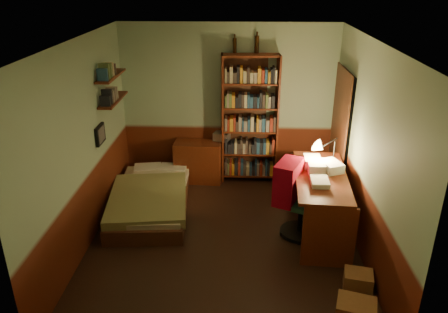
{
  "coord_description": "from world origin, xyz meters",
  "views": [
    {
      "loc": [
        0.22,
        -4.95,
        3.34
      ],
      "look_at": [
        0.0,
        0.25,
        1.1
      ],
      "focal_mm": 35.0,
      "sensor_mm": 36.0,
      "label": 1
    }
  ],
  "objects_px": {
    "bookshelf": "(249,120)",
    "desk_lamp": "(335,144)",
    "cardboard_box_b": "(358,281)",
    "mini_stereo": "(222,136)",
    "office_chair": "(301,202)",
    "dresser": "(198,162)",
    "bed": "(150,192)",
    "desk": "(319,204)"
  },
  "relations": [
    {
      "from": "desk_lamp",
      "to": "cardboard_box_b",
      "type": "distance_m",
      "value": 1.85
    },
    {
      "from": "desk_lamp",
      "to": "mini_stereo",
      "type": "bearing_deg",
      "value": 115.83
    },
    {
      "from": "office_chair",
      "to": "cardboard_box_b",
      "type": "relative_size",
      "value": 3.18
    },
    {
      "from": "bed",
      "to": "dresser",
      "type": "bearing_deg",
      "value": 54.01
    },
    {
      "from": "mini_stereo",
      "to": "cardboard_box_b",
      "type": "distance_m",
      "value": 3.35
    },
    {
      "from": "bed",
      "to": "bookshelf",
      "type": "distance_m",
      "value": 1.99
    },
    {
      "from": "cardboard_box_b",
      "to": "mini_stereo",
      "type": "bearing_deg",
      "value": 120.51
    },
    {
      "from": "dresser",
      "to": "office_chair",
      "type": "bearing_deg",
      "value": -42.74
    },
    {
      "from": "bed",
      "to": "bookshelf",
      "type": "relative_size",
      "value": 0.91
    },
    {
      "from": "desk_lamp",
      "to": "dresser",
      "type": "bearing_deg",
      "value": 124.43
    },
    {
      "from": "dresser",
      "to": "bookshelf",
      "type": "distance_m",
      "value": 1.11
    },
    {
      "from": "dresser",
      "to": "bookshelf",
      "type": "bearing_deg",
      "value": 9.29
    },
    {
      "from": "bookshelf",
      "to": "desk",
      "type": "distance_m",
      "value": 1.96
    },
    {
      "from": "bed",
      "to": "mini_stereo",
      "type": "height_order",
      "value": "mini_stereo"
    },
    {
      "from": "desk",
      "to": "office_chair",
      "type": "height_order",
      "value": "office_chair"
    },
    {
      "from": "mini_stereo",
      "to": "office_chair",
      "type": "distance_m",
      "value": 2.08
    },
    {
      "from": "mini_stereo",
      "to": "office_chair",
      "type": "bearing_deg",
      "value": -38.22
    },
    {
      "from": "bed",
      "to": "cardboard_box_b",
      "type": "height_order",
      "value": "bed"
    },
    {
      "from": "dresser",
      "to": "desk_lamp",
      "type": "relative_size",
      "value": 1.25
    },
    {
      "from": "mini_stereo",
      "to": "desk",
      "type": "relative_size",
      "value": 0.16
    },
    {
      "from": "office_chair",
      "to": "dresser",
      "type": "bearing_deg",
      "value": 157.93
    },
    {
      "from": "dresser",
      "to": "mini_stereo",
      "type": "bearing_deg",
      "value": 21.28
    },
    {
      "from": "bookshelf",
      "to": "mini_stereo",
      "type": "bearing_deg",
      "value": 169.33
    },
    {
      "from": "mini_stereo",
      "to": "cardboard_box_b",
      "type": "bearing_deg",
      "value": -41.12
    },
    {
      "from": "bed",
      "to": "desk",
      "type": "bearing_deg",
      "value": -16.18
    },
    {
      "from": "bed",
      "to": "desk",
      "type": "height_order",
      "value": "desk"
    },
    {
      "from": "desk",
      "to": "cardboard_box_b",
      "type": "relative_size",
      "value": 5.12
    },
    {
      "from": "dresser",
      "to": "cardboard_box_b",
      "type": "xyz_separation_m",
      "value": [
        2.06,
        -2.7,
        -0.24
      ]
    },
    {
      "from": "bed",
      "to": "mini_stereo",
      "type": "distance_m",
      "value": 1.59
    },
    {
      "from": "bookshelf",
      "to": "desk_lamp",
      "type": "height_order",
      "value": "bookshelf"
    },
    {
      "from": "dresser",
      "to": "desk",
      "type": "bearing_deg",
      "value": -36.89
    },
    {
      "from": "bed",
      "to": "bookshelf",
      "type": "bearing_deg",
      "value": 32.35
    },
    {
      "from": "office_chair",
      "to": "mini_stereo",
      "type": "bearing_deg",
      "value": 147.64
    },
    {
      "from": "bed",
      "to": "bookshelf",
      "type": "height_order",
      "value": "bookshelf"
    },
    {
      "from": "desk_lamp",
      "to": "office_chair",
      "type": "relative_size",
      "value": 0.63
    },
    {
      "from": "mini_stereo",
      "to": "bookshelf",
      "type": "relative_size",
      "value": 0.12
    },
    {
      "from": "office_chair",
      "to": "cardboard_box_b",
      "type": "distance_m",
      "value": 1.28
    },
    {
      "from": "bookshelf",
      "to": "cardboard_box_b",
      "type": "xyz_separation_m",
      "value": [
        1.21,
        -2.79,
        -0.96
      ]
    },
    {
      "from": "cardboard_box_b",
      "to": "bed",
      "type": "bearing_deg",
      "value": 147.64
    },
    {
      "from": "bed",
      "to": "desk_lamp",
      "type": "height_order",
      "value": "desk_lamp"
    },
    {
      "from": "bookshelf",
      "to": "desk_lamp",
      "type": "relative_size",
      "value": 3.42
    },
    {
      "from": "cardboard_box_b",
      "to": "desk_lamp",
      "type": "bearing_deg",
      "value": 92.87
    }
  ]
}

